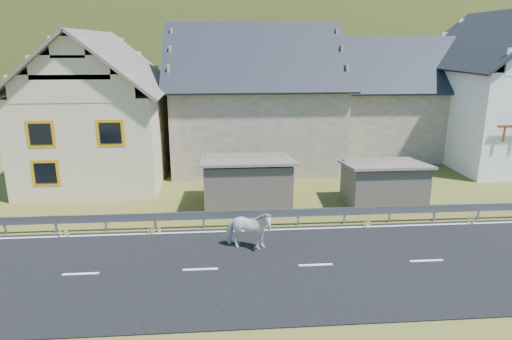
{
  "coord_description": "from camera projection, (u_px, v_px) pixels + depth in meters",
  "views": [
    {
      "loc": [
        -3.23,
        -14.21,
        7.52
      ],
      "look_at": [
        -1.77,
        3.98,
        2.41
      ],
      "focal_mm": 32.0,
      "sensor_mm": 36.0,
      "label": 1
    }
  ],
  "objects": [
    {
      "name": "house_stone_a",
      "position": [
        254.0,
        90.0,
        28.99
      ],
      "size": [
        10.8,
        9.8,
        8.9
      ],
      "color": "tan",
      "rests_on": "ground"
    },
    {
      "name": "horse",
      "position": [
        248.0,
        230.0,
        16.96
      ],
      "size": [
        1.25,
        1.95,
        1.52
      ],
      "primitive_type": "imported",
      "rotation": [
        0.0,
        0.0,
        1.32
      ],
      "color": "silver",
      "rests_on": "road"
    },
    {
      "name": "house_white",
      "position": [
        505.0,
        83.0,
        29.14
      ],
      "size": [
        8.8,
        10.8,
        9.7
      ],
      "color": "white",
      "rests_on": "ground"
    },
    {
      "name": "lane_markings",
      "position": [
        316.0,
        265.0,
        15.9
      ],
      "size": [
        60.0,
        6.6,
        0.01
      ],
      "primitive_type": "cube",
      "color": "silver",
      "rests_on": "road"
    },
    {
      "name": "guardrail",
      "position": [
        298.0,
        213.0,
        19.29
      ],
      "size": [
        28.1,
        0.09,
        0.75
      ],
      "color": "#93969B",
      "rests_on": "ground"
    },
    {
      "name": "road",
      "position": [
        316.0,
        265.0,
        15.91
      ],
      "size": [
        60.0,
        7.0,
        0.04
      ],
      "primitive_type": "cube",
      "color": "black",
      "rests_on": "ground"
    },
    {
      "name": "shed_right",
      "position": [
        383.0,
        184.0,
        21.75
      ],
      "size": [
        3.8,
        2.9,
        2.2
      ],
      "primitive_type": "cube",
      "color": "brown",
      "rests_on": "ground"
    },
    {
      "name": "house_cream",
      "position": [
        98.0,
        101.0,
        25.48
      ],
      "size": [
        7.8,
        9.8,
        8.3
      ],
      "color": "beige",
      "rests_on": "ground"
    },
    {
      "name": "mountain",
      "position": [
        239.0,
        110.0,
        194.48
      ],
      "size": [
        440.0,
        280.0,
        260.0
      ],
      "primitive_type": "ellipsoid",
      "color": "#263213",
      "rests_on": "ground"
    },
    {
      "name": "shed_left",
      "position": [
        247.0,
        182.0,
        21.7
      ],
      "size": [
        4.3,
        3.3,
        2.4
      ],
      "primitive_type": "cube",
      "color": "brown",
      "rests_on": "ground"
    },
    {
      "name": "conifer_patch",
      "position": [
        14.0,
        49.0,
        115.65
      ],
      "size": [
        76.0,
        50.0,
        28.0
      ],
      "primitive_type": "ellipsoid",
      "color": "black",
      "rests_on": "ground"
    },
    {
      "name": "ground",
      "position": [
        316.0,
        266.0,
        15.91
      ],
      "size": [
        160.0,
        160.0,
        0.0
      ],
      "primitive_type": "plane",
      "color": "#404718",
      "rests_on": "ground"
    },
    {
      "name": "house_stone_b",
      "position": [
        395.0,
        92.0,
        31.78
      ],
      "size": [
        9.8,
        8.8,
        8.1
      ],
      "color": "tan",
      "rests_on": "ground"
    }
  ]
}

